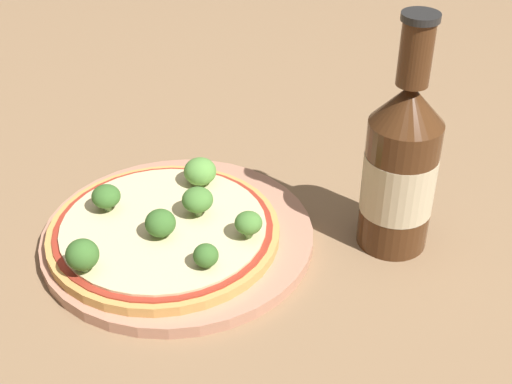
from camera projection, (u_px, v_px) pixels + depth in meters
The scene contains 11 objects.
ground_plane at pixel (181, 243), 0.70m from camera, with size 3.00×3.00×0.00m, color #846647.
plate at pixel (174, 238), 0.69m from camera, with size 0.26×0.26×0.01m.
pizza at pixel (164, 230), 0.68m from camera, with size 0.22×0.22×0.01m.
broccoli_floret_0 at pixel (106, 197), 0.69m from camera, with size 0.03×0.03×0.03m.
broccoli_floret_1 at pixel (206, 256), 0.62m from camera, with size 0.02×0.02×0.02m.
broccoli_floret_2 at pixel (248, 223), 0.65m from camera, with size 0.03×0.03×0.03m.
broccoli_floret_3 at pixel (196, 199), 0.68m from camera, with size 0.03×0.03×0.03m.
broccoli_floret_4 at pixel (160, 223), 0.65m from camera, with size 0.03×0.03×0.03m.
broccoli_floret_5 at pixel (200, 171), 0.73m from camera, with size 0.03×0.03×0.03m.
broccoli_floret_6 at pixel (82, 255), 0.61m from camera, with size 0.03×0.03×0.03m.
beer_bottle at pixel (400, 166), 0.65m from camera, with size 0.07×0.07×0.23m.
Camera 1 is at (0.49, -0.26, 0.44)m, focal length 50.00 mm.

